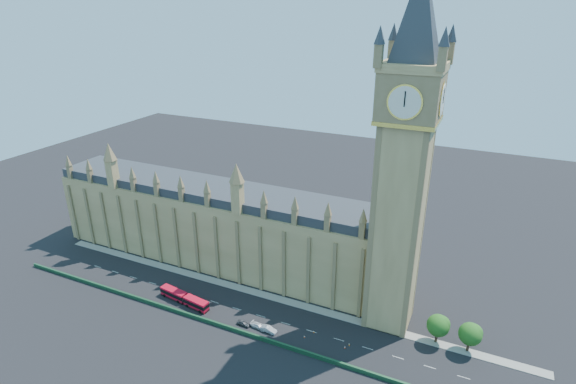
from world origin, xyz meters
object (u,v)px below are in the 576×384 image
at_px(red_bus, 184,298).
at_px(car_grey, 244,323).
at_px(car_white, 259,326).
at_px(car_silver, 269,329).

xyz_separation_m(red_bus, car_grey, (21.62, -1.60, -0.93)).
relative_size(red_bus, car_white, 3.73).
relative_size(car_grey, car_silver, 0.84).
bearing_deg(car_white, car_silver, -87.34).
distance_m(car_grey, car_white, 4.50).
bearing_deg(car_silver, car_white, 90.76).
xyz_separation_m(red_bus, car_silver, (29.27, -1.05, -0.82)).
relative_size(car_grey, car_white, 0.82).
distance_m(red_bus, car_white, 26.09).
xyz_separation_m(red_bus, car_white, (26.06, -0.84, -0.90)).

